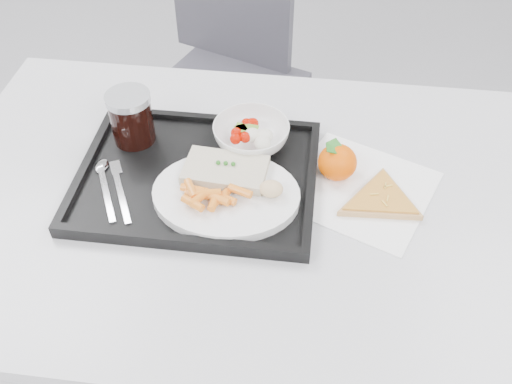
% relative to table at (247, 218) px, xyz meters
% --- Properties ---
extents(table, '(1.20, 0.80, 0.75)m').
position_rel_table_xyz_m(table, '(0.00, 0.00, 0.00)').
color(table, silver).
rests_on(table, ground).
extents(chair, '(0.54, 0.55, 0.93)m').
position_rel_table_xyz_m(chair, '(-0.18, 0.81, -0.15)').
color(chair, '#38373F').
rests_on(chair, ground).
extents(tray, '(0.45, 0.35, 0.03)m').
position_rel_table_xyz_m(tray, '(-0.10, 0.02, 0.08)').
color(tray, black).
rests_on(tray, table).
extents(dinner_plate, '(0.27, 0.27, 0.02)m').
position_rel_table_xyz_m(dinner_plate, '(-0.03, -0.03, 0.09)').
color(dinner_plate, white).
rests_on(dinner_plate, tray).
extents(fish_fillet, '(0.16, 0.10, 0.03)m').
position_rel_table_xyz_m(fish_fillet, '(-0.04, 0.02, 0.11)').
color(fish_fillet, beige).
rests_on(fish_fillet, dinner_plate).
extents(bread_roll, '(0.05, 0.05, 0.03)m').
position_rel_table_xyz_m(bread_roll, '(0.05, -0.03, 0.12)').
color(bread_roll, '#F1C08D').
rests_on(bread_roll, dinner_plate).
extents(salad_bowl, '(0.15, 0.15, 0.05)m').
position_rel_table_xyz_m(salad_bowl, '(-0.01, 0.13, 0.11)').
color(salad_bowl, white).
rests_on(salad_bowl, tray).
extents(cola_glass, '(0.09, 0.09, 0.11)m').
position_rel_table_xyz_m(cola_glass, '(-0.24, 0.11, 0.14)').
color(cola_glass, black).
rests_on(cola_glass, tray).
extents(cutlery, '(0.12, 0.16, 0.01)m').
position_rel_table_xyz_m(cutlery, '(-0.26, -0.02, 0.08)').
color(cutlery, silver).
rests_on(cutlery, tray).
extents(napkin, '(0.32, 0.32, 0.00)m').
position_rel_table_xyz_m(napkin, '(0.21, 0.04, 0.07)').
color(napkin, white).
rests_on(napkin, table).
extents(tangerine, '(0.09, 0.09, 0.07)m').
position_rel_table_xyz_m(tangerine, '(0.17, 0.07, 0.10)').
color(tangerine, orange).
rests_on(tangerine, napkin).
extents(pizza_slice, '(0.25, 0.25, 0.02)m').
position_rel_table_xyz_m(pizza_slice, '(0.25, 0.01, 0.08)').
color(pizza_slice, '#E3A970').
rests_on(pizza_slice, napkin).
extents(carrot_pile, '(0.13, 0.07, 0.02)m').
position_rel_table_xyz_m(carrot_pile, '(-0.06, -0.06, 0.11)').
color(carrot_pile, orange).
rests_on(carrot_pile, dinner_plate).
extents(salad_contents, '(0.08, 0.08, 0.03)m').
position_rel_table_xyz_m(salad_contents, '(-0.00, 0.12, 0.12)').
color(salad_contents, '#AF0E00').
rests_on(salad_contents, salad_bowl).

